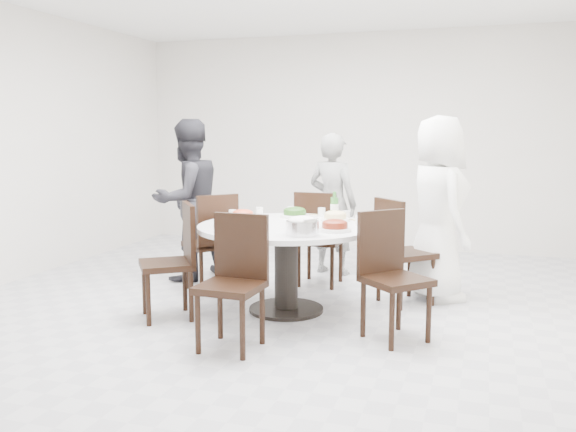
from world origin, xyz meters
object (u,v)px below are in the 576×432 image
(diner_right, at_px, (438,208))
(beverage_bottle, at_px, (334,205))
(rice_bowl, at_px, (302,228))
(chair_s, at_px, (230,284))
(diner_middle, at_px, (333,204))
(chair_ne, at_px, (406,251))
(soup_bowl, at_px, (235,226))
(diner_left, at_px, (188,200))
(chair_n, at_px, (320,238))
(dining_table, at_px, (286,268))
(chair_se, at_px, (396,277))
(chair_sw, at_px, (166,262))
(chair_nw, at_px, (210,242))

(diner_right, distance_m, beverage_bottle, 0.94)
(rice_bowl, height_order, beverage_bottle, beverage_bottle)
(chair_s, bearing_deg, diner_middle, 89.69)
(chair_ne, bearing_deg, soup_bowl, 86.25)
(diner_left, height_order, rice_bowl, diner_left)
(diner_right, bearing_deg, chair_n, 52.18)
(rice_bowl, bearing_deg, diner_middle, 96.99)
(dining_table, relative_size, chair_se, 1.58)
(diner_middle, distance_m, soup_bowl, 1.96)
(chair_s, xyz_separation_m, soup_bowl, (-0.19, 0.55, 0.32))
(dining_table, xyz_separation_m, chair_sw, (-0.87, -0.49, 0.10))
(chair_sw, bearing_deg, beverage_bottle, 93.97)
(chair_n, height_order, diner_right, diner_right)
(chair_sw, xyz_separation_m, chair_se, (1.87, 0.05, 0.00))
(chair_se, height_order, rice_bowl, chair_se)
(dining_table, xyz_separation_m, chair_n, (0.04, 0.98, 0.10))
(chair_n, relative_size, soup_bowl, 3.62)
(chair_s, xyz_separation_m, beverage_bottle, (0.39, 1.49, 0.40))
(diner_middle, bearing_deg, dining_table, 103.32)
(diner_left, bearing_deg, beverage_bottle, 105.55)
(diner_right, height_order, beverage_bottle, diner_right)
(chair_n, distance_m, diner_left, 1.43)
(diner_right, xyz_separation_m, rice_bowl, (-0.91, -1.24, -0.04))
(chair_sw, height_order, chair_se, same)
(chair_n, xyz_separation_m, chair_nw, (-0.96, -0.55, 0.00))
(chair_nw, height_order, rice_bowl, chair_nw)
(chair_ne, relative_size, chair_se, 1.00)
(chair_nw, distance_m, beverage_bottle, 1.29)
(chair_se, height_order, diner_middle, diner_middle)
(chair_nw, relative_size, diner_middle, 0.63)
(chair_ne, distance_m, chair_nw, 1.87)
(chair_se, distance_m, diner_left, 2.65)
(diner_middle, xyz_separation_m, rice_bowl, (0.24, -1.92, 0.05))
(dining_table, distance_m, beverage_bottle, 0.76)
(rice_bowl, distance_m, soup_bowl, 0.55)
(diner_left, xyz_separation_m, beverage_bottle, (1.63, -0.29, 0.04))
(chair_s, xyz_separation_m, diner_right, (1.27, 1.81, 0.36))
(chair_n, bearing_deg, diner_left, 9.60)
(chair_sw, xyz_separation_m, diner_right, (2.06, 1.30, 0.36))
(chair_nw, relative_size, chair_se, 1.00)
(chair_ne, relative_size, rice_bowl, 3.74)
(chair_nw, xyz_separation_m, diner_middle, (0.96, 1.06, 0.28))
(diner_right, bearing_deg, rice_bowl, 114.16)
(chair_nw, bearing_deg, beverage_bottle, 132.37)
(chair_n, bearing_deg, chair_s, 87.78)
(diner_left, bearing_deg, chair_se, 87.83)
(chair_nw, distance_m, chair_s, 1.66)
(diner_right, relative_size, beverage_bottle, 6.77)
(beverage_bottle, bearing_deg, soup_bowl, -121.65)
(diner_right, distance_m, diner_left, 2.51)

